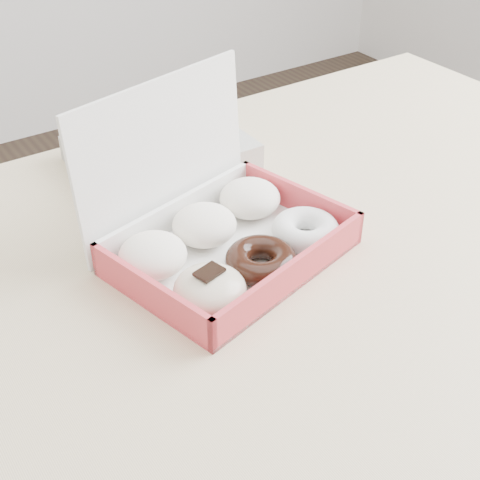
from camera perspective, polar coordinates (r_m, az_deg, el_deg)
table at (r=0.95m, az=5.27°, el=-2.68°), size 1.20×0.80×0.75m
donut_box at (r=0.83m, az=-1.68°, el=0.59°), size 0.32×0.29×0.20m
newspapers at (r=1.05m, az=-6.78°, el=7.45°), size 0.25×0.20×0.04m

